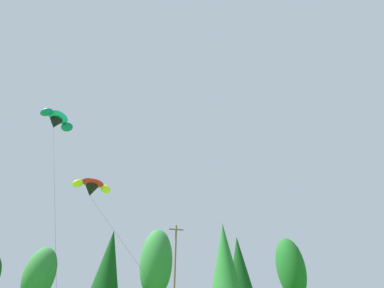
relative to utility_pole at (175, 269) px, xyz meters
The scene contains 9 objects.
treeline_tree_c 21.58m from the utility_pole, 151.23° to the left, with size 4.53×4.53×10.10m.
treeline_tree_d 13.42m from the utility_pole, 132.87° to the left, with size 4.54×4.54×13.35m.
treeline_tree_e 9.69m from the utility_pole, 97.27° to the left, with size 5.54×5.54×13.86m.
treeline_tree_f 11.99m from the utility_pole, 30.22° to the left, with size 4.90×4.90×14.99m.
treeline_tree_g 17.27m from the utility_pole, 33.05° to the left, with size 4.59×4.59×13.58m.
treeline_tree_h 28.44m from the utility_pole, 21.82° to the left, with size 5.63×5.63×14.19m.
utility_pole is the anchor object (origin of this frame).
parafoil_kite_high_teal 24.58m from the utility_pole, 138.89° to the right, with size 7.18×9.07×17.51m.
parafoil_kite_mid_red_yellow 19.91m from the utility_pole, 125.07° to the right, with size 7.94×9.22×10.34m.
Camera 1 is at (-3.21, 7.89, 2.13)m, focal length 23.47 mm.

